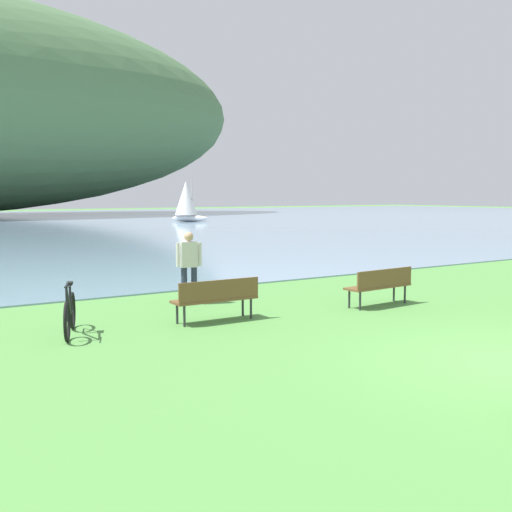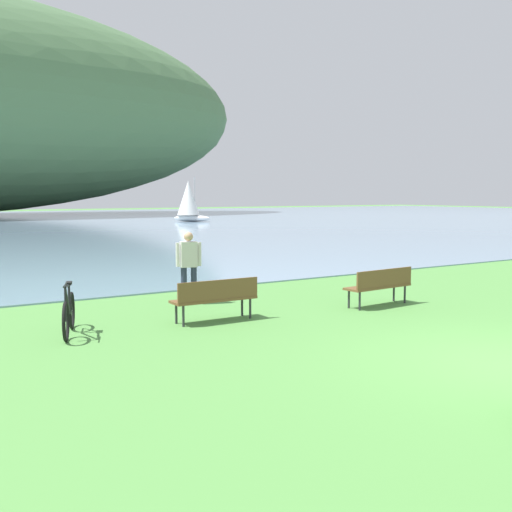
# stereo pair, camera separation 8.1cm
# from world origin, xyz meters

# --- Properties ---
(park_bench_near_camera) EXTENTS (1.81, 0.50, 0.88)m
(park_bench_near_camera) POSITION_xyz_m (-2.37, 5.24, 0.52)
(park_bench_near_camera) COLOR brown
(park_bench_near_camera) RESTS_ON ground
(park_bench_further_along) EXTENTS (1.83, 0.61, 0.88)m
(park_bench_further_along) POSITION_xyz_m (1.68, 4.72, 0.52)
(park_bench_further_along) COLOR brown
(park_bench_further_along) RESTS_ON ground
(bicycle_leaning_near_bench) EXTENTS (0.69, 1.67, 1.01)m
(bicycle_leaning_near_bench) POSITION_xyz_m (-5.22, 5.65, 0.40)
(bicycle_leaning_near_bench) COLOR black
(bicycle_leaning_near_bench) RESTS_ON ground
(person_at_shoreline) EXTENTS (0.60, 0.30, 1.71)m
(person_at_shoreline) POSITION_xyz_m (-1.94, 7.34, 0.98)
(person_at_shoreline) COLOR #282D47
(person_at_shoreline) RESTS_ON ground
(sailboat_nearest_to_shore) EXTENTS (3.26, 3.29, 4.10)m
(sailboat_nearest_to_shore) POSITION_xyz_m (16.69, 45.41, 1.97)
(sailboat_nearest_to_shore) COLOR white
(sailboat_nearest_to_shore) RESTS_ON bay_water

